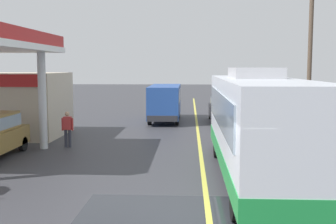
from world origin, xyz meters
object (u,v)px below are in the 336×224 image
object	(u,v)px
coach_bus_main	(258,128)
minibus_opposing_lane	(165,100)
pedestrian_near_pump	(68,127)
car_trailing_behind_bus	(223,107)

from	to	relation	value
coach_bus_main	minibus_opposing_lane	xyz separation A→B (m)	(-3.94, 14.76, -0.25)
minibus_opposing_lane	pedestrian_near_pump	bearing A→B (deg)	-112.40
minibus_opposing_lane	coach_bus_main	bearing A→B (deg)	-75.07
pedestrian_near_pump	car_trailing_behind_bus	xyz separation A→B (m)	(7.88, 9.46, 0.08)
car_trailing_behind_bus	coach_bus_main	bearing A→B (deg)	-89.91
minibus_opposing_lane	car_trailing_behind_bus	bearing A→B (deg)	-2.40
coach_bus_main	car_trailing_behind_bus	world-z (taller)	coach_bus_main
coach_bus_main	car_trailing_behind_bus	distance (m)	14.62
pedestrian_near_pump	car_trailing_behind_bus	distance (m)	12.32
car_trailing_behind_bus	pedestrian_near_pump	bearing A→B (deg)	-129.79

